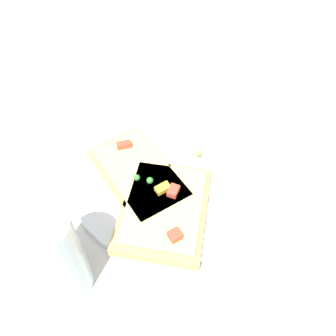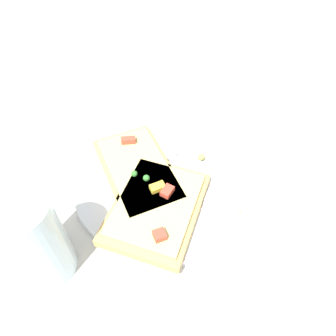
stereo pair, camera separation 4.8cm
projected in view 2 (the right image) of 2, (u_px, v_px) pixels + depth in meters
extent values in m
plane|color=beige|center=(168.00, 177.00, 0.50)|extent=(4.00, 4.00, 0.00)
cylinder|color=white|center=(168.00, 175.00, 0.49)|extent=(0.28, 0.28, 0.01)
cube|color=silver|center=(214.00, 172.00, 0.48)|extent=(0.10, 0.09, 0.01)
cube|color=silver|center=(166.00, 150.00, 0.51)|extent=(0.05, 0.05, 0.01)
cube|color=silver|center=(150.00, 137.00, 0.53)|extent=(0.02, 0.02, 0.00)
cube|color=silver|center=(148.00, 139.00, 0.53)|extent=(0.02, 0.02, 0.00)
cube|color=silver|center=(145.00, 142.00, 0.52)|extent=(0.02, 0.02, 0.00)
cube|color=silver|center=(143.00, 145.00, 0.52)|extent=(0.02, 0.02, 0.00)
cube|color=silver|center=(231.00, 215.00, 0.44)|extent=(0.07, 0.07, 0.01)
cube|color=silver|center=(167.00, 180.00, 0.47)|extent=(0.11, 0.10, 0.00)
cube|color=tan|center=(139.00, 173.00, 0.48)|extent=(0.13, 0.19, 0.01)
cube|color=#E5CC7A|center=(139.00, 168.00, 0.47)|extent=(0.11, 0.16, 0.01)
sphere|color=#388433|center=(146.00, 178.00, 0.45)|extent=(0.01, 0.01, 0.01)
cube|color=#D14733|center=(128.00, 140.00, 0.50)|extent=(0.02, 0.01, 0.01)
sphere|color=#388433|center=(134.00, 174.00, 0.45)|extent=(0.01, 0.01, 0.01)
cube|color=tan|center=(156.00, 208.00, 0.44)|extent=(0.17, 0.18, 0.01)
cube|color=#E5CC7A|center=(156.00, 204.00, 0.43)|extent=(0.15, 0.16, 0.01)
cube|color=yellow|center=(157.00, 187.00, 0.44)|extent=(0.02, 0.02, 0.01)
cube|color=#D14733|center=(167.00, 191.00, 0.43)|extent=(0.02, 0.02, 0.01)
cube|color=#D14733|center=(160.00, 235.00, 0.39)|extent=(0.02, 0.02, 0.01)
sphere|color=tan|center=(201.00, 157.00, 0.50)|extent=(0.01, 0.01, 0.01)
sphere|color=tan|center=(240.00, 211.00, 0.44)|extent=(0.01, 0.01, 0.01)
cylinder|color=silver|center=(36.00, 241.00, 0.36)|extent=(0.06, 0.06, 0.13)
cube|color=silver|center=(289.00, 148.00, 0.53)|extent=(0.14, 0.08, 0.01)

